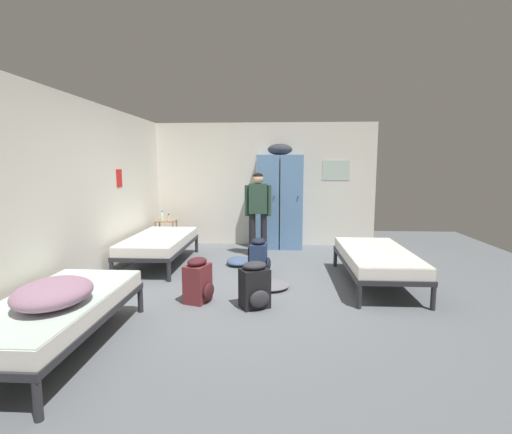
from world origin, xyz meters
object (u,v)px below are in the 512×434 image
object	(u,v)px
bed_left_front	(55,310)
lotion_bottle	(169,218)
bedding_heap	(53,293)
bed_left_rear	(160,242)
bed_right	(376,258)
shelf_unit	(166,231)
clothes_pile_grey	(268,285)
water_bottle	(162,216)
backpack_navy	(259,257)
backpack_maroon	(198,281)
clothes_pile_denim	(239,261)
backpack_black	(255,286)
locker_bank	(280,200)
person_traveler	(258,206)

from	to	relation	value
bed_left_front	lotion_bottle	bearing A→B (deg)	92.49
bedding_heap	bed_left_rear	bearing A→B (deg)	91.79
bed_right	bedding_heap	world-z (taller)	bedding_heap
shelf_unit	clothes_pile_grey	bearing A→B (deg)	-48.01
bed_left_rear	water_bottle	world-z (taller)	water_bottle
bedding_heap	backpack_navy	bearing A→B (deg)	59.71
backpack_maroon	clothes_pile_denim	bearing A→B (deg)	79.67
clothes_pile_grey	bed_left_front	bearing A→B (deg)	-135.02
shelf_unit	backpack_black	distance (m)	3.62
locker_bank	bed_left_rear	xyz separation A→B (m)	(-2.00, -1.44, -0.59)
lotion_bottle	backpack_maroon	size ratio (longest dim) A/B	0.25
bedding_heap	clothes_pile_denim	bearing A→B (deg)	68.96
bed_right	water_bottle	world-z (taller)	water_bottle
lotion_bottle	clothes_pile_denim	xyz separation A→B (m)	(1.51, -1.11, -0.57)
locker_bank	backpack_maroon	distance (m)	3.35
bed_right	backpack_black	size ratio (longest dim) A/B	3.45
bedding_heap	clothes_pile_denim	distance (m)	3.47
bedding_heap	water_bottle	bearing A→B (deg)	95.60
bed_left_rear	clothes_pile_denim	distance (m)	1.37
person_traveler	lotion_bottle	world-z (taller)	person_traveler
bed_left_front	person_traveler	size ratio (longest dim) A/B	1.25
person_traveler	backpack_maroon	distance (m)	2.54
person_traveler	water_bottle	size ratio (longest dim) A/B	7.93
backpack_navy	bedding_heap	bearing A→B (deg)	-120.29
bedding_heap	backpack_black	bearing A→B (deg)	38.99
bed_left_front	bedding_heap	distance (m)	0.29
shelf_unit	bed_left_front	xyz separation A→B (m)	(0.25, -4.18, 0.04)
backpack_black	water_bottle	bearing A→B (deg)	123.66
bed_right	backpack_navy	bearing A→B (deg)	164.38
locker_bank	clothes_pile_grey	size ratio (longest dim) A/B	3.65
bed_left_rear	clothes_pile_grey	xyz separation A→B (m)	(1.85, -1.12, -0.34)
bedding_heap	clothes_pile_denim	world-z (taller)	bedding_heap
bed_right	backpack_black	bearing A→B (deg)	-149.65
bedding_heap	water_bottle	world-z (taller)	water_bottle
water_bottle	clothes_pile_denim	xyz separation A→B (m)	(1.66, -1.17, -0.60)
bed_left_rear	shelf_unit	bearing A→B (deg)	101.63
backpack_navy	clothes_pile_grey	distance (m)	0.76
water_bottle	backpack_black	bearing A→B (deg)	-56.34
lotion_bottle	shelf_unit	bearing A→B (deg)	150.26
bed_right	backpack_maroon	distance (m)	2.47
locker_bank	clothes_pile_denim	xyz separation A→B (m)	(-0.67, -1.37, -0.91)
bed_left_front	water_bottle	xyz separation A→B (m)	(-0.33, 4.20, 0.27)
bed_left_front	clothes_pile_denim	world-z (taller)	bed_left_front
shelf_unit	clothes_pile_denim	distance (m)	1.97
bedding_heap	clothes_pile_grey	world-z (taller)	bedding_heap
clothes_pile_denim	clothes_pile_grey	distance (m)	1.29
person_traveler	clothes_pile_grey	world-z (taller)	person_traveler
clothes_pile_grey	bedding_heap	bearing A→B (deg)	-131.01
backpack_black	clothes_pile_grey	bearing A→B (deg)	78.80
shelf_unit	lotion_bottle	distance (m)	0.29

